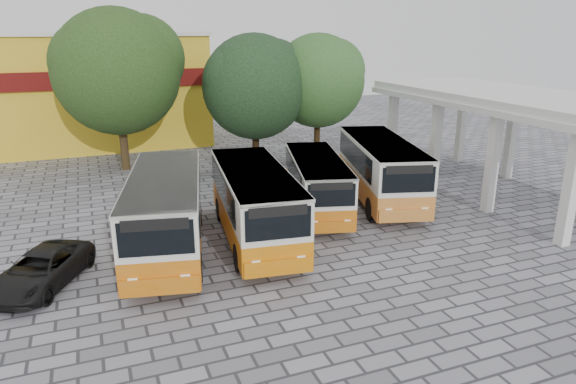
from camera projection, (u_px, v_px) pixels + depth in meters
name	position (u px, v px, depth m)	size (l,w,h in m)	color
ground	(363.00, 250.00, 20.52)	(90.00, 90.00, 0.00)	slate
terminal_shelter	(509.00, 101.00, 26.24)	(6.80, 15.80, 5.40)	silver
shophouse_block	(66.00, 89.00, 38.52)	(20.40, 10.40, 8.30)	gold
bus_far_left	(166.00, 209.00, 19.80)	(4.33, 9.02, 3.10)	#BF610B
bus_centre_left	(255.00, 200.00, 20.97)	(3.55, 8.65, 3.02)	#C86A06
bus_centre_right	(317.00, 181.00, 24.40)	(4.07, 7.77, 2.65)	#BB5F0C
bus_far_right	(381.00, 167.00, 25.96)	(4.83, 9.10, 3.10)	#BF7027
tree_left	(118.00, 68.00, 30.58)	(7.88, 7.51, 9.77)	#43321A
tree_middle	(256.00, 83.00, 32.14)	(6.90, 6.57, 8.28)	black
tree_right	(319.00, 78.00, 33.42)	(6.37, 6.07, 8.27)	#342310
parked_car	(41.00, 269.00, 17.46)	(2.01, 4.36, 1.21)	black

